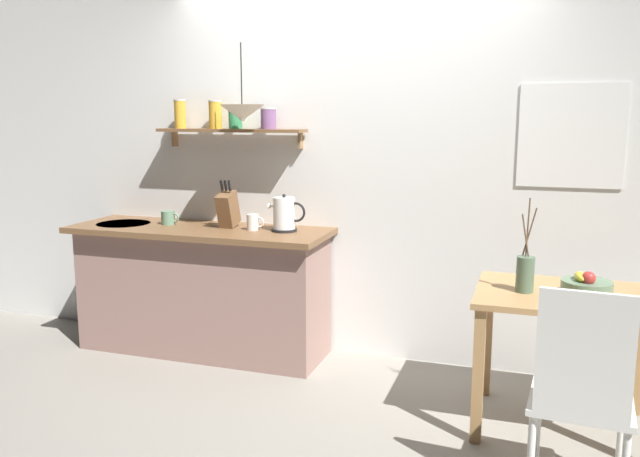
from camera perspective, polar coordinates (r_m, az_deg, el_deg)
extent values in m
plane|color=gray|center=(4.18, 0.22, -13.60)|extent=(14.00, 14.00, 0.00)
cube|color=white|center=(4.41, 5.37, 5.77)|extent=(6.80, 0.10, 2.70)
cube|color=white|center=(4.23, 21.16, 7.58)|extent=(0.61, 0.01, 0.63)
cube|color=silver|center=(4.24, 21.16, 7.58)|extent=(0.55, 0.01, 0.57)
cube|color=gray|center=(4.69, -10.25, -5.52)|extent=(1.74, 0.52, 0.86)
cube|color=brown|center=(4.58, -10.55, -0.15)|extent=(1.83, 0.63, 0.04)
cylinder|color=#B7BABF|center=(4.87, -16.84, 0.38)|extent=(0.38, 0.38, 0.01)
cube|color=brown|center=(4.60, -7.86, 8.51)|extent=(1.08, 0.18, 0.02)
cube|color=#99754C|center=(4.91, -12.60, 7.75)|extent=(0.02, 0.06, 0.12)
cube|color=#99754C|center=(4.48, -1.71, 7.79)|extent=(0.02, 0.06, 0.12)
cylinder|color=gold|center=(4.79, -12.17, 9.72)|extent=(0.08, 0.08, 0.19)
cylinder|color=silver|center=(4.79, -12.21, 10.93)|extent=(0.09, 0.09, 0.01)
cylinder|color=gold|center=(4.65, -9.16, 9.77)|extent=(0.09, 0.09, 0.19)
cylinder|color=silver|center=(4.65, -9.19, 10.98)|extent=(0.10, 0.10, 0.01)
cylinder|color=#388E56|center=(4.58, -7.43, 9.39)|extent=(0.10, 0.10, 0.12)
cylinder|color=silver|center=(4.58, -7.45, 10.19)|extent=(0.10, 0.10, 0.01)
cylinder|color=#7F5689|center=(4.48, -4.54, 9.52)|extent=(0.11, 0.11, 0.13)
cylinder|color=silver|center=(4.48, -4.56, 10.43)|extent=(0.11, 0.11, 0.01)
cube|color=tan|center=(3.65, 20.82, -5.56)|extent=(0.92, 0.72, 0.03)
cube|color=tan|center=(3.48, 13.69, -12.46)|extent=(0.06, 0.06, 0.72)
cube|color=tan|center=(4.06, 14.45, -9.20)|extent=(0.06, 0.06, 0.72)
cube|color=tan|center=(4.10, 26.17, -9.76)|extent=(0.06, 0.06, 0.72)
cube|color=white|center=(3.11, 21.89, -13.83)|extent=(0.45, 0.46, 0.03)
cube|color=white|center=(2.83, 22.17, -10.28)|extent=(0.37, 0.06, 0.52)
cylinder|color=white|center=(3.38, 24.85, -16.42)|extent=(0.03, 0.03, 0.44)
cylinder|color=white|center=(3.38, 18.52, -16.01)|extent=(0.03, 0.03, 0.44)
cylinder|color=slate|center=(3.63, 22.29, -5.40)|extent=(0.11, 0.11, 0.01)
cylinder|color=slate|center=(3.62, 22.34, -4.78)|extent=(0.26, 0.26, 0.07)
ellipsoid|color=yellow|center=(3.60, 21.89, -3.92)|extent=(0.07, 0.14, 0.04)
sphere|color=red|center=(3.57, 22.49, -4.04)|extent=(0.07, 0.07, 0.07)
cylinder|color=#567056|center=(3.58, 17.53, -3.85)|extent=(0.09, 0.09, 0.19)
cylinder|color=brown|center=(3.53, 17.56, -0.58)|extent=(0.05, 0.01, 0.22)
cylinder|color=brown|center=(3.53, 17.76, 0.09)|extent=(0.01, 0.01, 0.31)
cylinder|color=brown|center=(3.53, 17.91, -0.29)|extent=(0.07, 0.03, 0.26)
cylinder|color=black|center=(4.36, -3.15, -0.12)|extent=(0.17, 0.17, 0.02)
cylinder|color=white|center=(4.34, -3.17, 1.36)|extent=(0.15, 0.15, 0.21)
sphere|color=black|center=(4.32, -3.18, 2.89)|extent=(0.02, 0.02, 0.02)
cone|color=white|center=(4.37, -4.29, 1.96)|extent=(0.04, 0.04, 0.04)
torus|color=black|center=(4.31, -2.13, 1.45)|extent=(0.13, 0.02, 0.13)
cube|color=brown|center=(4.51, -8.08, 1.69)|extent=(0.10, 0.20, 0.26)
cylinder|color=black|center=(4.47, -8.62, 3.75)|extent=(0.02, 0.04, 0.08)
cylinder|color=black|center=(4.46, -8.28, 3.74)|extent=(0.02, 0.04, 0.08)
cylinder|color=black|center=(4.45, -7.95, 3.73)|extent=(0.02, 0.04, 0.08)
cylinder|color=slate|center=(4.74, -13.18, 0.93)|extent=(0.09, 0.09, 0.10)
torus|color=slate|center=(4.71, -12.60, 0.92)|extent=(0.07, 0.01, 0.07)
cylinder|color=white|center=(4.41, -5.93, 0.55)|extent=(0.08, 0.08, 0.11)
torus|color=white|center=(4.39, -5.36, 0.55)|extent=(0.07, 0.01, 0.07)
cylinder|color=black|center=(4.30, -6.92, 13.33)|extent=(0.01, 0.01, 0.39)
cone|color=beige|center=(4.29, -6.85, 10.05)|extent=(0.29, 0.29, 0.10)
sphere|color=white|center=(4.29, -6.84, 9.62)|extent=(0.04, 0.04, 0.04)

